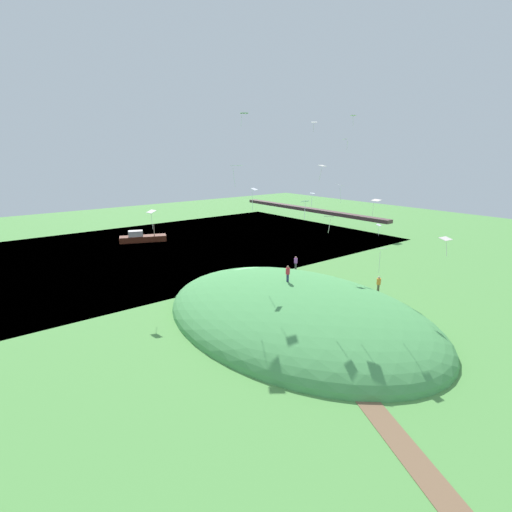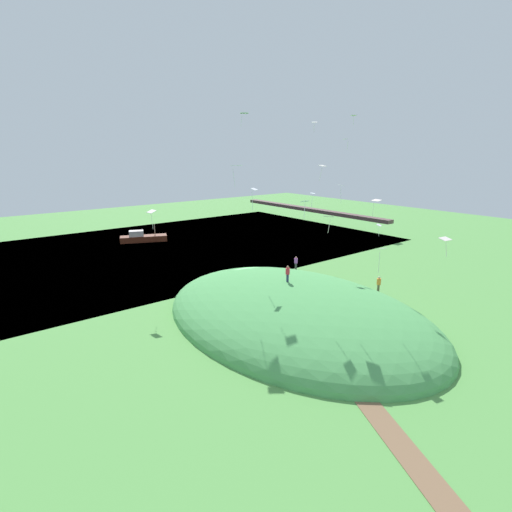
{
  "view_description": "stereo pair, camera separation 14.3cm",
  "coord_description": "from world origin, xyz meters",
  "px_view_note": "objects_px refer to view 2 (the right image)",
  "views": [
    {
      "loc": [
        35.24,
        -27.02,
        15.81
      ],
      "look_at": [
        2.95,
        -1.24,
        4.86
      ],
      "focal_mm": 27.82,
      "sensor_mm": 36.0,
      "label": 1
    },
    {
      "loc": [
        35.33,
        -26.91,
        15.81
      ],
      "look_at": [
        2.95,
        -1.24,
        4.86
      ],
      "focal_mm": 27.82,
      "sensor_mm": 36.0,
      "label": 2
    }
  ],
  "objects_px": {
    "person_with_child": "(296,261)",
    "kite_10": "(313,194)",
    "person_watching_kites": "(379,282)",
    "kite_6": "(322,167)",
    "kite_12": "(329,217)",
    "kite_3": "(151,212)",
    "boat_on_lake": "(143,238)",
    "kite_15": "(376,201)",
    "kite_7": "(445,240)",
    "kite_8": "(345,140)",
    "kite_11": "(254,191)",
    "kite_13": "(314,123)",
    "kite_2": "(381,251)",
    "kite_0": "(379,226)",
    "person_near_shore": "(288,272)",
    "kite_1": "(341,186)",
    "kite_14": "(354,116)",
    "kite_5": "(236,166)",
    "kite_9": "(244,114)",
    "kite_4": "(305,203)"
  },
  "relations": [
    {
      "from": "kite_9",
      "to": "kite_15",
      "type": "distance_m",
      "value": 16.86
    },
    {
      "from": "kite_6",
      "to": "kite_10",
      "type": "height_order",
      "value": "kite_6"
    },
    {
      "from": "kite_7",
      "to": "kite_14",
      "type": "bearing_deg",
      "value": 150.58
    },
    {
      "from": "kite_2",
      "to": "kite_0",
      "type": "bearing_deg",
      "value": 125.57
    },
    {
      "from": "kite_1",
      "to": "kite_6",
      "type": "distance_m",
      "value": 4.29
    },
    {
      "from": "kite_0",
      "to": "kite_13",
      "type": "relative_size",
      "value": 0.9
    },
    {
      "from": "person_near_shore",
      "to": "kite_13",
      "type": "height_order",
      "value": "kite_13"
    },
    {
      "from": "person_watching_kites",
      "to": "kite_6",
      "type": "xyz_separation_m",
      "value": [
        -9.86,
        1.25,
        11.68
      ]
    },
    {
      "from": "boat_on_lake",
      "to": "kite_8",
      "type": "xyz_separation_m",
      "value": [
        34.44,
        13.01,
        16.48
      ]
    },
    {
      "from": "kite_3",
      "to": "kite_8",
      "type": "relative_size",
      "value": 1.53
    },
    {
      "from": "kite_9",
      "to": "kite_10",
      "type": "relative_size",
      "value": 0.8
    },
    {
      "from": "boat_on_lake",
      "to": "kite_4",
      "type": "bearing_deg",
      "value": 107.92
    },
    {
      "from": "person_near_shore",
      "to": "kite_10",
      "type": "relative_size",
      "value": 0.94
    },
    {
      "from": "person_watching_kites",
      "to": "person_near_shore",
      "type": "bearing_deg",
      "value": -150.27
    },
    {
      "from": "person_near_shore",
      "to": "kite_7",
      "type": "height_order",
      "value": "kite_7"
    },
    {
      "from": "kite_5",
      "to": "kite_6",
      "type": "distance_m",
      "value": 14.42
    },
    {
      "from": "person_with_child",
      "to": "kite_0",
      "type": "height_order",
      "value": "kite_0"
    },
    {
      "from": "boat_on_lake",
      "to": "kite_15",
      "type": "relative_size",
      "value": 4.39
    },
    {
      "from": "person_near_shore",
      "to": "kite_9",
      "type": "bearing_deg",
      "value": 175.02
    },
    {
      "from": "person_near_shore",
      "to": "kite_2",
      "type": "height_order",
      "value": "kite_2"
    },
    {
      "from": "kite_6",
      "to": "kite_12",
      "type": "height_order",
      "value": "kite_6"
    },
    {
      "from": "kite_1",
      "to": "kite_10",
      "type": "distance_m",
      "value": 3.63
    },
    {
      "from": "kite_6",
      "to": "kite_14",
      "type": "height_order",
      "value": "kite_14"
    },
    {
      "from": "kite_0",
      "to": "kite_2",
      "type": "distance_m",
      "value": 13.64
    },
    {
      "from": "person_near_shore",
      "to": "kite_4",
      "type": "height_order",
      "value": "kite_4"
    },
    {
      "from": "kite_1",
      "to": "kite_14",
      "type": "bearing_deg",
      "value": -32.8
    },
    {
      "from": "kite_11",
      "to": "kite_13",
      "type": "bearing_deg",
      "value": 113.28
    },
    {
      "from": "person_watching_kites",
      "to": "kite_9",
      "type": "xyz_separation_m",
      "value": [
        -11.9,
        -8.81,
        17.24
      ]
    },
    {
      "from": "kite_1",
      "to": "kite_15",
      "type": "height_order",
      "value": "kite_1"
    },
    {
      "from": "person_with_child",
      "to": "kite_13",
      "type": "relative_size",
      "value": 1.16
    },
    {
      "from": "kite_5",
      "to": "kite_3",
      "type": "bearing_deg",
      "value": -149.9
    },
    {
      "from": "person_watching_kites",
      "to": "kite_10",
      "type": "relative_size",
      "value": 0.99
    },
    {
      "from": "kite_8",
      "to": "kite_9",
      "type": "relative_size",
      "value": 0.95
    },
    {
      "from": "kite_10",
      "to": "kite_12",
      "type": "height_order",
      "value": "kite_10"
    },
    {
      "from": "kite_7",
      "to": "kite_3",
      "type": "bearing_deg",
      "value": -155.7
    },
    {
      "from": "kite_5",
      "to": "kite_14",
      "type": "height_order",
      "value": "kite_14"
    },
    {
      "from": "person_with_child",
      "to": "kite_5",
      "type": "bearing_deg",
      "value": 106.37
    },
    {
      "from": "person_with_child",
      "to": "kite_10",
      "type": "xyz_separation_m",
      "value": [
        -2.5,
        5.09,
        7.44
      ]
    },
    {
      "from": "kite_4",
      "to": "kite_9",
      "type": "xyz_separation_m",
      "value": [
        -11.13,
        1.91,
        8.06
      ]
    },
    {
      "from": "kite_4",
      "to": "kite_10",
      "type": "height_order",
      "value": "kite_4"
    },
    {
      "from": "person_with_child",
      "to": "kite_2",
      "type": "bearing_deg",
      "value": 166.23
    },
    {
      "from": "person_with_child",
      "to": "person_watching_kites",
      "type": "bearing_deg",
      "value": -157.72
    },
    {
      "from": "kite_5",
      "to": "kite_0",
      "type": "bearing_deg",
      "value": 72.57
    },
    {
      "from": "kite_3",
      "to": "kite_6",
      "type": "xyz_separation_m",
      "value": [
        6.25,
        19.16,
        4.43
      ]
    },
    {
      "from": "kite_6",
      "to": "kite_10",
      "type": "xyz_separation_m",
      "value": [
        -2.24,
        0.88,
        -3.51
      ]
    },
    {
      "from": "person_with_child",
      "to": "kite_9",
      "type": "distance_m",
      "value": 17.67
    },
    {
      "from": "kite_1",
      "to": "kite_2",
      "type": "height_order",
      "value": "kite_1"
    },
    {
      "from": "kite_1",
      "to": "kite_3",
      "type": "relative_size",
      "value": 1.16
    },
    {
      "from": "kite_9",
      "to": "kite_12",
      "type": "xyz_separation_m",
      "value": [
        13.27,
        -1.23,
        -9.1
      ]
    },
    {
      "from": "person_with_child",
      "to": "kite_11",
      "type": "height_order",
      "value": "kite_11"
    }
  ]
}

